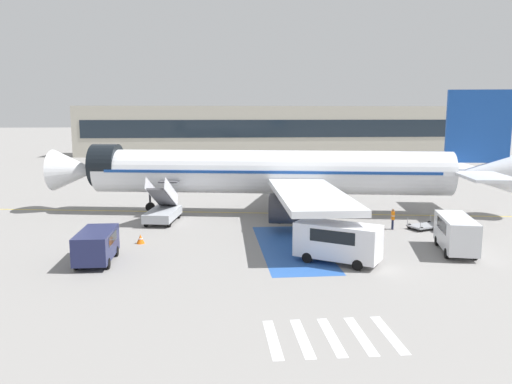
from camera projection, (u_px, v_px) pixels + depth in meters
The scene contains 21 objects.
ground_plane at pixel (269, 213), 45.49m from camera, with size 600.00×600.00×0.00m, color gray.
apron_leadline_yellow at pixel (270, 213), 45.27m from camera, with size 0.20×75.68×0.01m, color gold.
apron_stand_patch_blue at pixel (291, 247), 33.70m from camera, with size 4.18×12.48×0.01m, color #2856A8.
apron_walkway_bar_0 at pixel (273, 339), 19.93m from camera, with size 0.44×3.60×0.01m, color silver.
apron_walkway_bar_1 at pixel (302, 338), 20.04m from camera, with size 0.44×3.60×0.01m, color silver.
apron_walkway_bar_2 at pixel (332, 337), 20.15m from camera, with size 0.44×3.60×0.01m, color silver.
apron_walkway_bar_3 at pixel (360, 335), 20.26m from camera, with size 0.44×3.60×0.01m, color silver.
apron_walkway_bar_4 at pixel (389, 334), 20.37m from camera, with size 0.44×3.60×0.01m, color silver.
airliner at pixel (278, 172), 44.64m from camera, with size 41.82×32.52×10.95m.
boarding_stairs_forward at pixel (163, 211), 41.32m from camera, with size 2.96×5.48×4.00m.
fuel_tanker at pixel (297, 166), 69.34m from camera, with size 2.75×9.20×3.46m.
service_van_0 at pixel (96, 244), 30.03m from camera, with size 2.01×4.26×1.96m.
service_van_2 at pixel (456, 231), 32.29m from camera, with size 3.05×5.35×2.32m.
service_van_3 at pixel (338, 240), 30.02m from camera, with size 5.32×4.50×2.39m.
baggage_cart at pixel (425, 226), 39.00m from camera, with size 2.97×2.33×0.87m.
ground_crew_0 at pixel (279, 211), 40.80m from camera, with size 0.46×0.47×1.85m.
ground_crew_1 at pixel (300, 213), 39.96m from camera, with size 0.34×0.48×1.83m.
ground_crew_2 at pixel (310, 210), 41.35m from camera, with size 0.44×0.48×1.72m.
ground_crew_3 at pixel (393, 218), 38.78m from camera, with size 0.30×0.46×1.62m.
traffic_cone_0 at pixel (140, 239), 34.62m from camera, with size 0.57×0.57×0.63m.
terminal_building at pixel (273, 130), 111.76m from camera, with size 84.68×12.10×10.58m.
Camera 1 is at (-5.32, -44.34, 8.91)m, focal length 35.00 mm.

